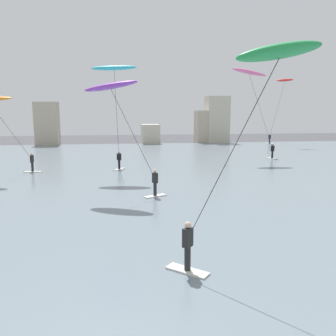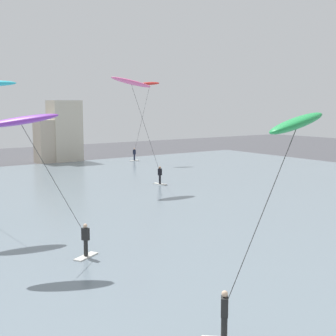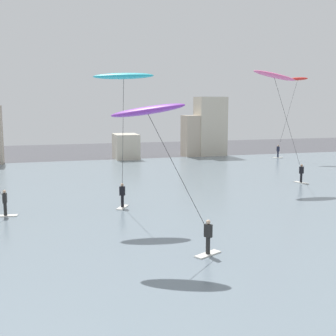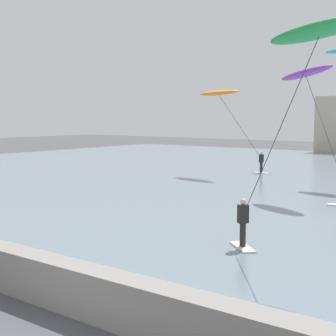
{
  "view_description": "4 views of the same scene",
  "coord_description": "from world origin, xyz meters",
  "px_view_note": "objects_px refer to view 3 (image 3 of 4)",
  "views": [
    {
      "loc": [
        -2.07,
        0.17,
        5.07
      ],
      "look_at": [
        -0.08,
        13.68,
        2.85
      ],
      "focal_mm": 36.23,
      "sensor_mm": 36.0,
      "label": 1
    },
    {
      "loc": [
        -9.3,
        -0.1,
        7.38
      ],
      "look_at": [
        1.1,
        14.57,
        4.94
      ],
      "focal_mm": 50.21,
      "sensor_mm": 36.0,
      "label": 2
    },
    {
      "loc": [
        -7.08,
        1.88,
        6.92
      ],
      "look_at": [
        -2.73,
        16.86,
        4.66
      ],
      "focal_mm": 47.08,
      "sensor_mm": 36.0,
      "label": 3
    },
    {
      "loc": [
        7.8,
        -4.28,
        4.42
      ],
      "look_at": [
        -2.67,
        9.51,
        2.62
      ],
      "focal_mm": 53.61,
      "sensor_mm": 36.0,
      "label": 4
    }
  ],
  "objects_px": {
    "kitesurfer_purple": "(153,122)",
    "kitesurfer_cyan": "(123,87)",
    "kitesurfer_red": "(294,91)",
    "kitesurfer_pink": "(276,84)"
  },
  "relations": [
    {
      "from": "kitesurfer_purple",
      "to": "kitesurfer_cyan",
      "type": "relative_size",
      "value": 0.8
    },
    {
      "from": "kitesurfer_red",
      "to": "kitesurfer_cyan",
      "type": "relative_size",
      "value": 1.16
    },
    {
      "from": "kitesurfer_pink",
      "to": "kitesurfer_red",
      "type": "distance_m",
      "value": 18.63
    },
    {
      "from": "kitesurfer_cyan",
      "to": "kitesurfer_pink",
      "type": "bearing_deg",
      "value": 25.35
    },
    {
      "from": "kitesurfer_pink",
      "to": "kitesurfer_red",
      "type": "relative_size",
      "value": 0.96
    },
    {
      "from": "kitesurfer_purple",
      "to": "kitesurfer_red",
      "type": "relative_size",
      "value": 0.69
    },
    {
      "from": "kitesurfer_purple",
      "to": "kitesurfer_red",
      "type": "bearing_deg",
      "value": 48.88
    },
    {
      "from": "kitesurfer_pink",
      "to": "kitesurfer_purple",
      "type": "relative_size",
      "value": 1.39
    },
    {
      "from": "kitesurfer_purple",
      "to": "kitesurfer_cyan",
      "type": "bearing_deg",
      "value": 90.1
    },
    {
      "from": "kitesurfer_purple",
      "to": "kitesurfer_red",
      "type": "distance_m",
      "value": 38.08
    }
  ]
}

